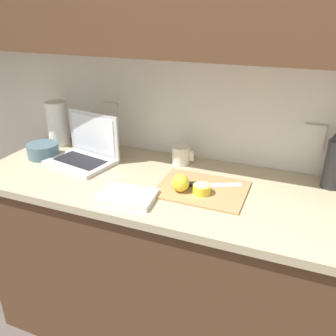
% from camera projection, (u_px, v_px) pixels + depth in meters
% --- Properties ---
extents(wall_back, '(5.20, 0.38, 2.60)m').
position_uv_depth(wall_back, '(280.00, 21.00, 1.38)').
color(wall_back, white).
rests_on(wall_back, ground_plane).
extents(counter_unit, '(2.51, 0.65, 0.90)m').
position_uv_depth(counter_unit, '(248.00, 283.00, 1.62)').
color(counter_unit, brown).
rests_on(counter_unit, ground_plane).
extents(laptop, '(0.35, 0.28, 0.24)m').
position_uv_depth(laptop, '(86.00, 151.00, 1.76)').
color(laptop, silver).
rests_on(laptop, counter_unit).
extents(cutting_board, '(0.37, 0.29, 0.01)m').
position_uv_depth(cutting_board, '(202.00, 189.00, 1.51)').
color(cutting_board, tan).
rests_on(cutting_board, counter_unit).
extents(knife, '(0.26, 0.14, 0.02)m').
position_uv_depth(knife, '(199.00, 184.00, 1.52)').
color(knife, silver).
rests_on(knife, cutting_board).
extents(lemon_half_cut, '(0.07, 0.07, 0.04)m').
position_uv_depth(lemon_half_cut, '(202.00, 189.00, 1.46)').
color(lemon_half_cut, yellow).
rests_on(lemon_half_cut, cutting_board).
extents(lemon_whole_beside, '(0.07, 0.07, 0.07)m').
position_uv_depth(lemon_whole_beside, '(180.00, 183.00, 1.47)').
color(lemon_whole_beside, yellow).
rests_on(lemon_whole_beside, cutting_board).
extents(bottle_water_clear, '(0.08, 0.08, 0.29)m').
position_uv_depth(bottle_water_clear, '(335.00, 158.00, 1.48)').
color(bottle_water_clear, '#333338').
rests_on(bottle_water_clear, counter_unit).
extents(measuring_cup, '(0.11, 0.09, 0.09)m').
position_uv_depth(measuring_cup, '(181.00, 155.00, 1.74)').
color(measuring_cup, silver).
rests_on(measuring_cup, counter_unit).
extents(bowl_white, '(0.16, 0.16, 0.07)m').
position_uv_depth(bowl_white, '(43.00, 150.00, 1.82)').
color(bowl_white, slate).
rests_on(bowl_white, counter_unit).
extents(paper_towel_roll, '(0.11, 0.11, 0.24)m').
position_uv_depth(paper_towel_roll, '(58.00, 124.00, 1.95)').
color(paper_towel_roll, white).
rests_on(paper_towel_roll, counter_unit).
extents(dish_towel, '(0.23, 0.18, 0.02)m').
position_uv_depth(dish_towel, '(128.00, 196.00, 1.43)').
color(dish_towel, white).
rests_on(dish_towel, counter_unit).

